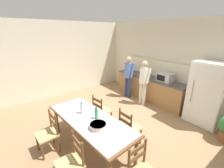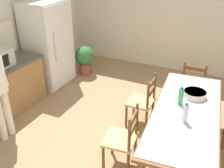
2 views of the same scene
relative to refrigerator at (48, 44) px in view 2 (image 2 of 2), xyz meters
The scene contains 11 objects.
ground_plane 2.72m from the refrigerator, 121.60° to the right, with size 8.32×8.32×0.00m, color #9E7A56.
wall_right 2.96m from the refrigerator, 48.84° to the right, with size 0.12×5.20×2.90m, color beige.
refrigerator is the anchor object (origin of this frame).
dining_table 3.27m from the refrigerator, 109.47° to the right, with size 2.32×1.03×0.75m.
bottle_near_centre 3.39m from the refrigerator, 113.84° to the right, with size 0.07×0.07×0.27m.
bottle_off_centre 3.12m from the refrigerator, 108.37° to the right, with size 0.07×0.07×0.27m.
serving_bowl 3.18m from the refrigerator, 102.47° to the right, with size 0.32×0.32×0.09m.
chair_side_far_right 2.45m from the refrigerator, 105.41° to the right, with size 0.43×0.41×0.91m.
chair_head_end 3.01m from the refrigerator, 83.60° to the right, with size 0.41×0.42×0.91m.
chair_side_far_left 2.95m from the refrigerator, 124.52° to the right, with size 0.46×0.44×0.91m.
potted_plant 0.97m from the refrigerator, 31.03° to the right, with size 0.44×0.44×0.67m.
Camera 2 is at (-2.80, -1.23, 2.66)m, focal length 42.00 mm.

